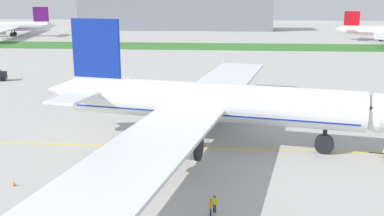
% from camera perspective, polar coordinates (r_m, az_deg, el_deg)
% --- Properties ---
extents(ground_plane, '(600.00, 600.00, 0.00)m').
position_cam_1_polar(ground_plane, '(60.11, -1.03, -5.16)').
color(ground_plane, '#ADAAA5').
rests_on(ground_plane, ground).
extents(apron_taxi_line, '(280.00, 0.36, 0.01)m').
position_cam_1_polar(apron_taxi_line, '(60.56, -0.98, -5.01)').
color(apron_taxi_line, yellow).
rests_on(apron_taxi_line, ground).
extents(grass_median_strip, '(320.00, 24.00, 0.10)m').
position_cam_1_polar(grass_median_strip, '(177.20, 2.77, 7.73)').
color(grass_median_strip, '#38722D').
rests_on(grass_median_strip, ground).
extents(airliner_foreground, '(48.03, 76.47, 16.55)m').
position_cam_1_polar(airliner_foreground, '(61.15, 1.73, 0.66)').
color(airliner_foreground, white).
rests_on(airliner_foreground, ground).
extents(ground_crew_wingwalker_port, '(0.44, 0.46, 1.57)m').
position_cam_1_polar(ground_crew_wingwalker_port, '(50.06, -9.84, -8.28)').
color(ground_crew_wingwalker_port, black).
rests_on(ground_crew_wingwalker_port, ground).
extents(ground_crew_marshaller_front, '(0.33, 0.60, 1.74)m').
position_cam_1_polar(ground_crew_marshaller_front, '(42.53, 2.36, -12.14)').
color(ground_crew_marshaller_front, black).
rests_on(ground_crew_marshaller_front, ground).
extents(ground_crew_wingwalker_starboard, '(0.50, 0.49, 1.71)m').
position_cam_1_polar(ground_crew_wingwalker_starboard, '(43.23, 2.86, -11.71)').
color(ground_crew_wingwalker_starboard, black).
rests_on(ground_crew_wingwalker_starboard, ground).
extents(traffic_cone_near_nose, '(0.36, 0.36, 0.58)m').
position_cam_1_polar(traffic_cone_near_nose, '(52.55, -21.46, -8.79)').
color(traffic_cone_near_nose, '#F2590C').
rests_on(traffic_cone_near_nose, ground).
extents(parked_airliner_far_left, '(46.50, 75.62, 13.78)m').
position_cam_1_polar(parked_airliner_far_left, '(235.57, -22.14, 9.45)').
color(parked_airliner_far_left, white).
rests_on(parked_airliner_far_left, ground).
extents(terminal_building, '(106.99, 20.00, 18.00)m').
position_cam_1_polar(terminal_building, '(260.40, -2.06, 11.77)').
color(terminal_building, gray).
rests_on(terminal_building, ground).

